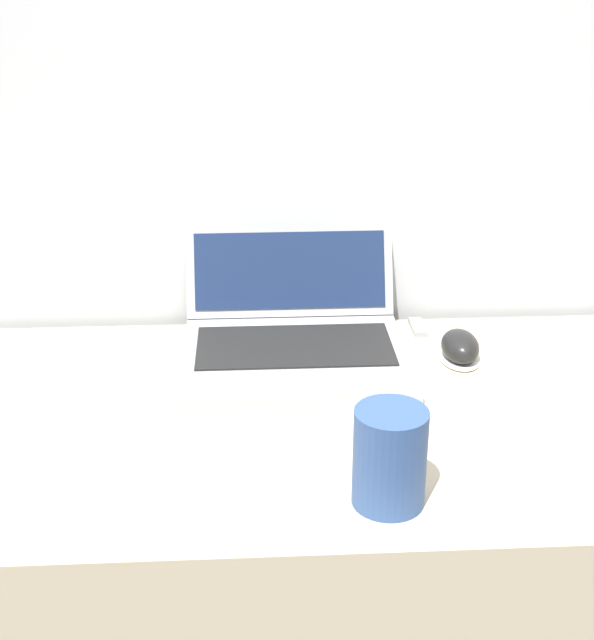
# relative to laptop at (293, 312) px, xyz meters

# --- Properties ---
(desk) EXTENTS (1.18, 0.57, 0.74)m
(desk) POSITION_rel_laptop_xyz_m (0.06, -0.20, -0.43)
(desk) COLOR beige
(desk) RESTS_ON ground_plane
(laptop) EXTENTS (0.32, 0.36, 0.25)m
(laptop) POSITION_rel_laptop_xyz_m (0.00, 0.00, 0.00)
(laptop) COLOR #ADADB2
(laptop) RESTS_ON desk
(drink_cup) EXTENTS (0.08, 0.08, 0.11)m
(drink_cup) POSITION_rel_laptop_xyz_m (0.08, -0.40, 0.00)
(drink_cup) COLOR #33518C
(drink_cup) RESTS_ON desk
(computer_mouse) EXTENTS (0.06, 0.08, 0.04)m
(computer_mouse) POSITION_rel_laptop_xyz_m (0.24, -0.06, -0.04)
(computer_mouse) COLOR white
(computer_mouse) RESTS_ON desk
(usb_stick) EXTENTS (0.02, 0.06, 0.01)m
(usb_stick) POSITION_rel_laptop_xyz_m (0.20, 0.05, -0.05)
(usb_stick) COLOR #99999E
(usb_stick) RESTS_ON desk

